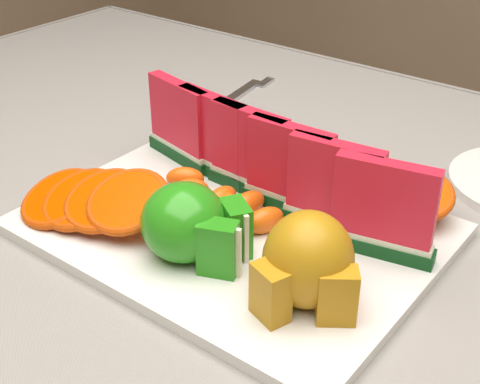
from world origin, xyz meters
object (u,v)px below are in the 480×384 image
apple_cluster (191,225)px  pear_cluster (308,264)px  fork (234,98)px  platter (234,228)px

apple_cluster → pear_cluster: (0.12, 0.01, 0.01)m
apple_cluster → fork: 0.41m
pear_cluster → fork: 0.49m
platter → apple_cluster: bearing=-88.7°
platter → pear_cluster: (0.12, -0.06, 0.04)m
platter → fork: bearing=128.1°
pear_cluster → fork: (-0.34, 0.34, -0.05)m
apple_cluster → pear_cluster: bearing=4.0°
fork → apple_cluster: bearing=-57.5°
platter → fork: (-0.22, 0.28, -0.00)m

